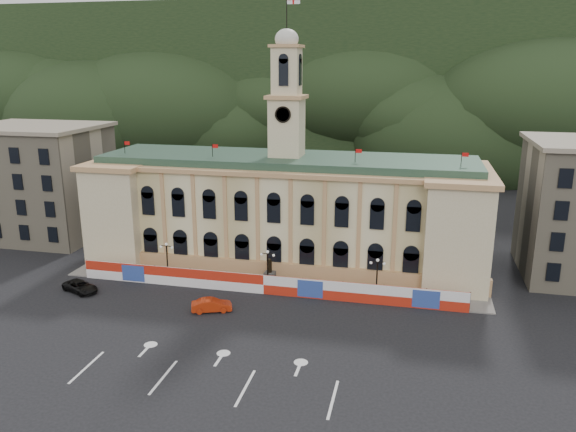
% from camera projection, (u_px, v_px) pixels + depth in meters
% --- Properties ---
extents(ground, '(260.00, 260.00, 0.00)m').
position_uv_depth(ground, '(225.00, 351.00, 57.19)').
color(ground, black).
rests_on(ground, ground).
extents(lane_markings, '(26.00, 10.00, 0.02)m').
position_uv_depth(lane_markings, '(208.00, 377.00, 52.49)').
color(lane_markings, white).
rests_on(lane_markings, ground).
extents(hill_ridge, '(230.00, 80.00, 64.00)m').
position_uv_depth(hill_ridge, '(358.00, 93.00, 166.67)').
color(hill_ridge, black).
rests_on(hill_ridge, ground).
extents(city_hall, '(56.20, 17.60, 37.10)m').
position_uv_depth(city_hall, '(286.00, 209.00, 81.08)').
color(city_hall, beige).
rests_on(city_hall, ground).
extents(side_building_left, '(21.00, 17.00, 18.60)m').
position_uv_depth(side_building_left, '(39.00, 181.00, 93.04)').
color(side_building_left, tan).
rests_on(side_building_left, ground).
extents(hoarding_fence, '(50.00, 0.44, 2.50)m').
position_uv_depth(hoarding_fence, '(264.00, 284.00, 71.01)').
color(hoarding_fence, red).
rests_on(hoarding_fence, ground).
extents(pavement, '(56.00, 5.50, 0.16)m').
position_uv_depth(pavement, '(269.00, 285.00, 73.85)').
color(pavement, slate).
rests_on(pavement, ground).
extents(statue, '(1.40, 1.40, 3.72)m').
position_uv_depth(statue, '(270.00, 276.00, 73.80)').
color(statue, '#595651').
rests_on(statue, ground).
extents(lamp_left, '(1.96, 0.44, 5.15)m').
position_uv_depth(lamp_left, '(167.00, 257.00, 75.37)').
color(lamp_left, black).
rests_on(lamp_left, ground).
extents(lamp_center, '(1.96, 0.44, 5.15)m').
position_uv_depth(lamp_center, '(268.00, 266.00, 72.36)').
color(lamp_center, black).
rests_on(lamp_center, ground).
extents(lamp_right, '(1.96, 0.44, 5.15)m').
position_uv_depth(lamp_right, '(377.00, 274.00, 69.34)').
color(lamp_right, black).
rests_on(lamp_right, ground).
extents(red_sedan, '(4.80, 5.84, 1.56)m').
position_uv_depth(red_sedan, '(212.00, 305.00, 66.06)').
color(red_sedan, '#B52A0C').
rests_on(red_sedan, ground).
extents(black_suv, '(5.99, 6.81, 1.43)m').
position_uv_depth(black_suv, '(80.00, 287.00, 71.69)').
color(black_suv, black).
rests_on(black_suv, ground).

